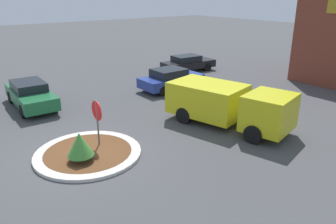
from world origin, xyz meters
name	(u,v)px	position (x,y,z in m)	size (l,w,h in m)	color
ground_plane	(88,155)	(0.00, 0.00, 0.00)	(120.00, 120.00, 0.00)	#474749
traffic_island	(88,153)	(0.00, 0.00, 0.06)	(4.19, 4.19, 0.13)	beige
stop_sign	(97,115)	(-0.35, 0.66, 1.42)	(0.83, 0.07, 2.05)	#4C4C51
island_shrub	(80,144)	(0.54, -0.51, 0.81)	(0.98, 0.98, 1.13)	brown
utility_truck	(227,103)	(1.21, 6.60, 1.11)	(6.23, 3.57, 1.94)	gold
parked_sedan_black	(188,63)	(-8.61, 12.68, 0.68)	(2.05, 4.51, 1.31)	black
parked_sedan_blue	(171,79)	(-5.29, 8.31, 0.71)	(1.95, 4.23, 1.41)	navy
parked_sedan_green	(31,94)	(-7.28, -0.03, 0.74)	(4.77, 1.95, 1.43)	#1E6638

